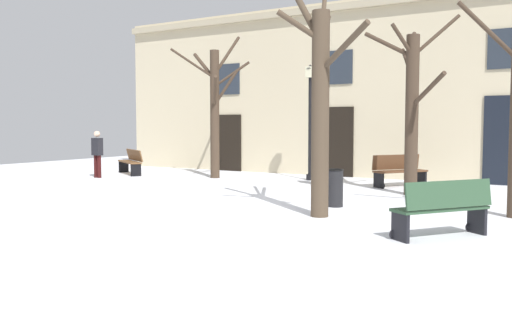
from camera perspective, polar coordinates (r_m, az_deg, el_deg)
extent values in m
plane|color=white|center=(12.71, -3.49, -4.60)|extent=(31.54, 31.54, 0.00)
cube|color=beige|center=(19.47, 9.51, 7.40)|extent=(19.71, 0.40, 6.19)
cube|color=tan|center=(19.63, 9.33, 15.77)|extent=(19.71, 0.30, 0.24)
cube|color=black|center=(21.58, -3.15, 1.85)|extent=(1.38, 0.08, 2.25)
cube|color=#262D38|center=(21.64, -3.17, 8.55)|extent=(1.24, 0.06, 1.21)
cube|color=black|center=(19.32, 8.61, 1.93)|extent=(1.22, 0.08, 2.48)
cube|color=#262D38|center=(19.42, 8.69, 9.70)|extent=(1.10, 0.06, 1.18)
cube|color=black|center=(17.98, 24.53, 1.90)|extent=(0.97, 0.08, 2.74)
cube|color=#262D38|center=(18.12, 24.77, 10.69)|extent=(0.87, 0.06, 1.21)
cylinder|color=#423326|center=(14.63, 16.22, 4.56)|extent=(0.34, 0.34, 4.18)
cylinder|color=#423326|center=(14.09, 17.75, 7.07)|extent=(1.11, 1.05, 0.84)
cylinder|color=#423326|center=(14.55, 15.33, 12.16)|extent=(0.50, 0.73, 0.83)
cylinder|color=#423326|center=(15.03, 13.92, 11.77)|extent=(1.40, 0.26, 0.83)
cylinder|color=#423326|center=(15.10, 16.04, 9.26)|extent=(0.48, 0.85, 1.00)
cylinder|color=#423326|center=(15.16, 15.80, 9.86)|extent=(0.61, 0.90, 0.92)
cylinder|color=#423326|center=(14.95, 18.58, 12.41)|extent=(1.12, 0.65, 1.10)
cylinder|color=#423326|center=(15.30, 16.40, 11.36)|extent=(0.37, 1.13, 1.01)
cylinder|color=#423326|center=(11.72, 23.49, 12.43)|extent=(1.16, 0.65, 1.20)
cylinder|color=#4C3D2D|center=(10.79, 6.85, 4.80)|extent=(0.35, 0.35, 4.10)
cylinder|color=#4C3D2D|center=(10.89, 4.62, 14.01)|extent=(0.82, 0.62, 0.64)
cylinder|color=#4C3D2D|center=(11.70, 7.20, 15.51)|extent=(0.56, 1.35, 1.39)
cylinder|color=#4C3D2D|center=(11.74, 7.34, 13.61)|extent=(0.60, 1.57, 0.90)
cylinder|color=#4C3D2D|center=(10.41, 9.23, 11.70)|extent=(1.26, 0.69, 0.87)
cylinder|color=#4C3D2D|center=(11.43, 5.10, 15.62)|extent=(1.12, 0.60, 1.55)
cylinder|color=#423326|center=(18.63, -4.40, 4.85)|extent=(0.31, 0.31, 4.40)
cylinder|color=#423326|center=(18.55, -3.21, 7.69)|extent=(0.89, 0.36, 1.22)
cylinder|color=#423326|center=(19.13, -3.12, 11.02)|extent=(0.44, 1.17, 1.44)
cylinder|color=#423326|center=(19.17, -5.49, 9.83)|extent=(1.18, 0.44, 1.06)
cylinder|color=#423326|center=(18.10, -4.37, 7.21)|extent=(0.80, 1.02, 1.03)
cylinder|color=#423326|center=(18.55, -6.71, 10.12)|extent=(1.04, 1.26, 0.99)
cylinder|color=#423326|center=(18.71, -2.58, 9.09)|extent=(1.08, 0.78, 0.90)
cylinder|color=black|center=(17.86, 5.73, 3.27)|extent=(0.10, 0.10, 3.39)
cylinder|color=black|center=(17.94, 5.70, -1.84)|extent=(0.22, 0.22, 0.20)
cube|color=beige|center=(17.94, 5.77, 9.27)|extent=(0.24, 0.24, 0.36)
cone|color=black|center=(17.96, 5.78, 9.84)|extent=(0.30, 0.30, 0.14)
cylinder|color=black|center=(12.24, 8.39, -3.02)|extent=(0.36, 0.36, 0.82)
torus|color=black|center=(12.20, 8.41, -1.05)|extent=(0.39, 0.39, 0.04)
cube|color=brown|center=(20.54, -13.30, -0.20)|extent=(1.83, 1.34, 0.05)
cube|color=brown|center=(20.58, -12.80, 0.52)|extent=(1.69, 1.10, 0.42)
cube|color=black|center=(21.42, -13.88, -0.67)|extent=(0.25, 0.35, 0.46)
torus|color=black|center=(21.39, -14.29, -1.08)|extent=(0.16, 0.11, 0.17)
cube|color=black|center=(19.71, -12.64, -1.02)|extent=(0.25, 0.35, 0.46)
torus|color=black|center=(19.68, -13.08, -1.48)|extent=(0.16, 0.11, 0.17)
cube|color=#2D4C33|center=(9.33, 18.99, -4.90)|extent=(1.37, 1.63, 0.05)
cube|color=#2D4C33|center=(9.15, 19.85, -3.44)|extent=(1.10, 1.43, 0.44)
cube|color=black|center=(9.90, 22.43, -5.88)|extent=(0.35, 0.28, 0.48)
torus|color=black|center=(10.05, 21.72, -6.64)|extent=(0.13, 0.15, 0.17)
cube|color=black|center=(8.87, 15.08, -6.83)|extent=(0.35, 0.28, 0.48)
torus|color=black|center=(9.03, 14.41, -7.65)|extent=(0.13, 0.15, 0.17)
cube|color=#51331E|center=(16.53, 15.10, -1.16)|extent=(1.36, 1.67, 0.05)
cube|color=#51331E|center=(16.68, 14.64, -0.21)|extent=(1.05, 1.45, 0.45)
cube|color=black|center=(16.06, 12.91, -2.10)|extent=(0.38, 0.29, 0.46)
torus|color=black|center=(15.93, 13.30, -2.70)|extent=(0.12, 0.16, 0.17)
cube|color=black|center=(17.06, 17.14, -1.83)|extent=(0.38, 0.29, 0.46)
torus|color=black|center=(16.94, 17.55, -2.40)|extent=(0.12, 0.16, 0.17)
cylinder|color=#350F0F|center=(19.57, -16.64, -0.65)|extent=(0.14, 0.14, 0.78)
cylinder|color=#350F0F|center=(19.43, -16.33, -0.68)|extent=(0.14, 0.14, 0.78)
cube|color=black|center=(19.46, -16.52, 1.37)|extent=(0.40, 0.26, 0.60)
sphere|color=beige|center=(19.45, -16.55, 2.66)|extent=(0.22, 0.22, 0.22)
cylinder|color=black|center=(16.40, 6.67, -1.37)|extent=(0.14, 0.14, 0.77)
cylinder|color=black|center=(16.57, 6.93, -1.32)|extent=(0.14, 0.14, 0.77)
cube|color=navy|center=(16.44, 6.82, 1.03)|extent=(0.22, 0.38, 0.59)
sphere|color=tan|center=(16.42, 6.83, 2.54)|extent=(0.21, 0.21, 0.21)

